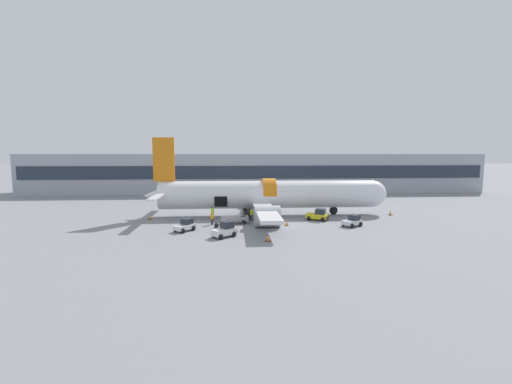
{
  "coord_description": "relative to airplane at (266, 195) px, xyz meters",
  "views": [
    {
      "loc": [
        -5.85,
        -41.37,
        8.68
      ],
      "look_at": [
        -2.62,
        4.08,
        3.57
      ],
      "focal_mm": 24.0,
      "sensor_mm": 36.0,
      "label": 1
    }
  ],
  "objects": [
    {
      "name": "safety_cone_wingtip",
      "position": [
        1.86,
        -7.12,
        -2.52
      ],
      "size": [
        0.48,
        0.48,
        0.74
      ],
      "color": "black",
      "rests_on": "ground_plane"
    },
    {
      "name": "safety_cone_engine_left",
      "position": [
        -1.18,
        -14.35,
        -2.54
      ],
      "size": [
        0.55,
        0.55,
        0.71
      ],
      "color": "black",
      "rests_on": "ground_plane"
    },
    {
      "name": "baggage_tug_lead",
      "position": [
        -10.03,
        -9.2,
        -2.29
      ],
      "size": [
        2.46,
        2.68,
        1.37
      ],
      "color": "white",
      "rests_on": "ground_plane"
    },
    {
      "name": "baggage_tug_spare",
      "position": [
        6.52,
        -4.0,
        -2.22
      ],
      "size": [
        3.11,
        2.56,
        1.52
      ],
      "color": "yellow",
      "rests_on": "ground_plane"
    },
    {
      "name": "baggage_tug_mid",
      "position": [
        9.72,
        -8.03,
        -2.29
      ],
      "size": [
        2.7,
        2.42,
        1.37
      ],
      "color": "silver",
      "rests_on": "ground_plane"
    },
    {
      "name": "safety_cone_nose",
      "position": [
        17.73,
        -1.1,
        -2.54
      ],
      "size": [
        0.49,
        0.49,
        0.71
      ],
      "color": "black",
      "rests_on": "ground_plane"
    },
    {
      "name": "ground_crew_loader_b",
      "position": [
        -7.19,
        -5.95,
        -2.04
      ],
      "size": [
        0.43,
        0.55,
        1.58
      ],
      "color": "#2D2D33",
      "rests_on": "ground_plane"
    },
    {
      "name": "airplane",
      "position": [
        0.0,
        0.0,
        0.0
      ],
      "size": [
        34.3,
        29.4,
        10.89
      ],
      "color": "silver",
      "rests_on": "ground_plane"
    },
    {
      "name": "ground_crew_loader_a",
      "position": [
        -7.3,
        -3.05,
        -1.9
      ],
      "size": [
        0.48,
        0.64,
        1.84
      ],
      "color": "#2D2D33",
      "rests_on": "ground_plane"
    },
    {
      "name": "baggage_tug_rear",
      "position": [
        -5.5,
        -12.26,
        -2.19
      ],
      "size": [
        2.81,
        2.56,
        1.62
      ],
      "color": "white",
      "rests_on": "ground_plane"
    },
    {
      "name": "ground_plane",
      "position": [
        1.12,
        -6.15,
        -2.87
      ],
      "size": [
        500.0,
        500.0,
        0.0
      ],
      "primitive_type": "plane",
      "color": "gray"
    },
    {
      "name": "ground_crew_driver",
      "position": [
        -1.41,
        -3.18,
        -1.92
      ],
      "size": [
        0.58,
        0.58,
        1.81
      ],
      "color": "#2D2D33",
      "rests_on": "ground_plane"
    },
    {
      "name": "suitcase_on_tarmac_upright",
      "position": [
        -6.59,
        -7.77,
        -2.62
      ],
      "size": [
        0.48,
        0.41,
        0.6
      ],
      "color": "black",
      "rests_on": "ground_plane"
    },
    {
      "name": "safety_cone_tail",
      "position": [
        -15.64,
        -1.93,
        -2.5
      ],
      "size": [
        0.54,
        0.54,
        0.79
      ],
      "color": "black",
      "rests_on": "ground_plane"
    },
    {
      "name": "ground_crew_supervisor",
      "position": [
        -2.21,
        -3.72,
        -2.03
      ],
      "size": [
        0.39,
        0.55,
        1.6
      ],
      "color": "#2D2D33",
      "rests_on": "ground_plane"
    },
    {
      "name": "baggage_cart_loading",
      "position": [
        -4.26,
        -5.44,
        -2.37
      ],
      "size": [
        4.32,
        2.01,
        1.05
      ],
      "color": "#999BA0",
      "rests_on": "ground_plane"
    },
    {
      "name": "terminal_strip",
      "position": [
        1.12,
        31.63,
        1.45
      ],
      "size": [
        101.21,
        12.84,
        8.63
      ],
      "color": "#9EA3AD",
      "rests_on": "ground_plane"
    }
  ]
}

